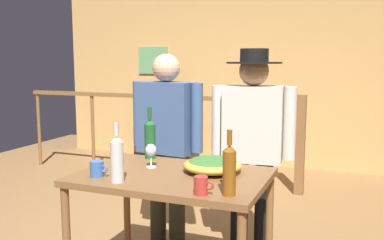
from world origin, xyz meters
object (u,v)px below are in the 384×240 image
serving_table (173,188)px  salad_bowl (213,164)px  wine_bottle_amber (229,169)px  mug_red (201,185)px  mug_blue (97,169)px  tv_console (167,144)px  flat_screen_tv (165,109)px  wine_bottle_green (150,138)px  wine_bottle_clear (117,158)px  person_standing_right (253,138)px  person_standing_left (167,135)px  wine_glass (151,151)px  stair_railing (198,124)px  framed_picture (153,60)px

serving_table → salad_bowl: (0.22, 0.13, 0.14)m
wine_bottle_amber → mug_red: bearing=-163.0°
mug_blue → tv_console: bearing=108.7°
tv_console → flat_screen_tv: bearing=-90.0°
wine_bottle_green → wine_bottle_clear: bearing=-80.7°
wine_bottle_clear → person_standing_right: size_ratio=0.22×
person_standing_left → person_standing_right: size_ratio=0.98×
wine_glass → mug_blue: bearing=-122.7°
mug_red → mug_blue: bearing=172.4°
stair_railing → serving_table: bearing=-72.6°
flat_screen_tv → wine_glass: 3.52m
wine_bottle_amber → wine_bottle_green: bearing=141.9°
tv_console → wine_bottle_amber: size_ratio=2.58×
mug_red → person_standing_right: bearing=87.9°
salad_bowl → person_standing_right: size_ratio=0.23×
framed_picture → flat_screen_tv: (0.35, -0.32, -0.71)m
stair_railing → person_standing_left: bearing=-76.7°
salad_bowl → mug_blue: size_ratio=3.11×
stair_railing → mug_blue: bearing=-82.1°
wine_bottle_amber → mug_red: wine_bottle_amber is taller
salad_bowl → mug_blue: salad_bowl is taller
framed_picture → person_standing_left: (1.62, -2.98, -0.58)m
person_standing_left → salad_bowl: bearing=143.2°
framed_picture → person_standing_left: 3.44m
flat_screen_tv → wine_bottle_clear: (1.38, -3.60, 0.17)m
wine_bottle_amber → person_standing_left: (-0.80, 0.94, -0.03)m
wine_bottle_clear → mug_blue: (-0.18, 0.06, -0.09)m
mug_blue → person_standing_right: size_ratio=0.08×
wine_bottle_green → wine_bottle_amber: (0.77, -0.61, -0.01)m
tv_console → salad_bowl: bearing=-60.4°
wine_bottle_clear → framed_picture: bearing=113.9°
stair_railing → wine_bottle_green: wine_bottle_green is taller
person_standing_right → wine_bottle_amber: bearing=89.8°
wine_glass → wine_bottle_amber: bearing=-29.8°
serving_table → person_standing_right: 0.78m
wine_bottle_amber → person_standing_left: size_ratio=0.22×
wine_glass → wine_bottle_green: 0.27m
flat_screen_tv → wine_bottle_green: 3.26m
flat_screen_tv → person_standing_left: size_ratio=0.35×
wine_glass → wine_bottle_green: wine_bottle_green is taller
stair_railing → salad_bowl: (0.99, -2.33, 0.13)m
wine_glass → wine_bottle_green: size_ratio=0.42×
person_standing_left → wine_bottle_green: bearing=100.2°
tv_console → flat_screen_tv: (0.00, -0.03, 0.52)m
framed_picture → mug_red: framed_picture is taller
wine_bottle_clear → wine_glass: bearing=85.7°
person_standing_right → framed_picture: bearing=-58.7°
salad_bowl → mug_blue: (-0.62, -0.35, -0.00)m
wine_glass → tv_console: bearing=113.5°
flat_screen_tv → wine_glass: size_ratio=3.43×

